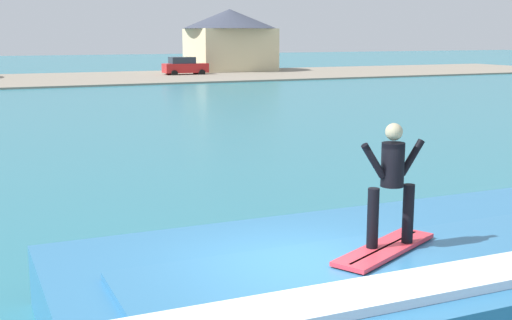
{
  "coord_description": "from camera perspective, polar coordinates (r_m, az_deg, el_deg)",
  "views": [
    {
      "loc": [
        -4.12,
        -7.68,
        4.02
      ],
      "look_at": [
        1.48,
        4.94,
        1.42
      ],
      "focal_mm": 46.86,
      "sensor_mm": 36.0,
      "label": 1
    }
  ],
  "objects": [
    {
      "name": "wave_crest",
      "position": [
        10.18,
        11.42,
        -9.85
      ],
      "size": [
        9.7,
        4.63,
        1.05
      ],
      "color": "teal",
      "rests_on": "ground_plane"
    },
    {
      "name": "shoreline_bank",
      "position": [
        62.35,
        -20.22,
        6.38
      ],
      "size": [
        120.0,
        18.24,
        0.15
      ],
      "color": "gray",
      "rests_on": "ground_plane"
    },
    {
      "name": "house_gabled_white",
      "position": [
        73.83,
        -2.26,
        10.45
      ],
      "size": [
        10.29,
        10.29,
        6.73
      ],
      "color": "beige",
      "rests_on": "ground_plane"
    },
    {
      "name": "surfer",
      "position": [
        9.41,
        11.55,
        -1.51
      ],
      "size": [
        1.03,
        0.32,
        1.73
      ],
      "color": "black",
      "rests_on": "surfboard"
    },
    {
      "name": "surfboard",
      "position": [
        9.57,
        10.95,
        -7.45
      ],
      "size": [
        2.05,
        1.38,
        0.06
      ],
      "color": "#D8333F",
      "rests_on": "wave_crest"
    },
    {
      "name": "car_far_shore",
      "position": [
        66.75,
        -6.12,
        7.96
      ],
      "size": [
        4.34,
        2.07,
        1.86
      ],
      "color": "red",
      "rests_on": "ground_plane"
    }
  ]
}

